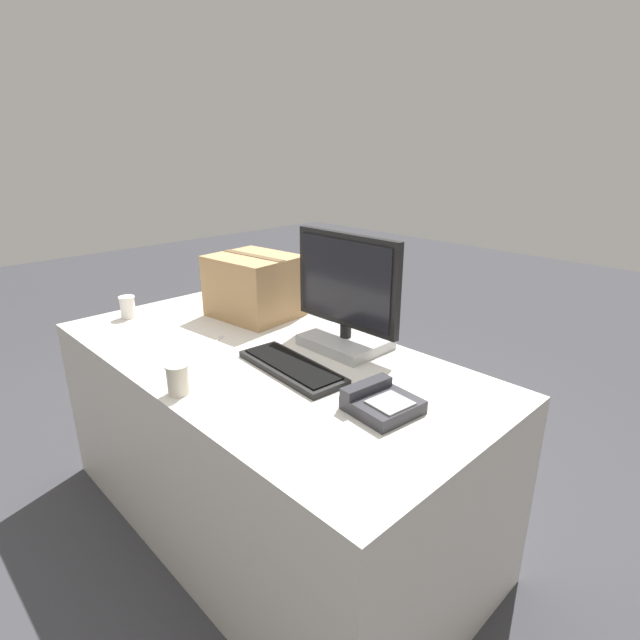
{
  "coord_description": "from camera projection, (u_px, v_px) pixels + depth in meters",
  "views": [
    {
      "loc": [
        1.4,
        -1.05,
        1.52
      ],
      "look_at": [
        0.17,
        0.14,
        0.91
      ],
      "focal_mm": 28.0,
      "sensor_mm": 36.0,
      "label": 1
    }
  ],
  "objects": [
    {
      "name": "ground_plane",
      "position": [
        269.0,
        517.0,
        2.14
      ],
      "size": [
        12.0,
        12.0,
        0.0
      ],
      "primitive_type": "plane",
      "color": "#38383D"
    },
    {
      "name": "spoon",
      "position": [
        217.0,
        341.0,
        2.01
      ],
      "size": [
        0.11,
        0.15,
        0.0
      ],
      "rotation": [
        0.0,
        0.0,
        2.15
      ],
      "color": "silver",
      "rests_on": "office_desk"
    },
    {
      "name": "office_desk",
      "position": [
        266.0,
        441.0,
        2.02
      ],
      "size": [
        1.8,
        0.9,
        0.76
      ],
      "color": "beige",
      "rests_on": "ground_plane"
    },
    {
      "name": "cardboard_box",
      "position": [
        255.0,
        286.0,
        2.28
      ],
      "size": [
        0.4,
        0.36,
        0.28
      ],
      "rotation": [
        0.0,
        0.0,
        0.11
      ],
      "color": "tan",
      "rests_on": "office_desk"
    },
    {
      "name": "desk_phone",
      "position": [
        380.0,
        403.0,
        1.49
      ],
      "size": [
        0.2,
        0.21,
        0.07
      ],
      "rotation": [
        0.0,
        0.0,
        -0.1
      ],
      "color": "#2D2D33",
      "rests_on": "office_desk"
    },
    {
      "name": "paper_cup_left",
      "position": [
        128.0,
        307.0,
        2.27
      ],
      "size": [
        0.07,
        0.07,
        0.1
      ],
      "color": "white",
      "rests_on": "office_desk"
    },
    {
      "name": "monitor",
      "position": [
        346.0,
        303.0,
        1.9
      ],
      "size": [
        0.49,
        0.25,
        0.45
      ],
      "color": "#B7B7B7",
      "rests_on": "office_desk"
    },
    {
      "name": "keyboard",
      "position": [
        292.0,
        367.0,
        1.76
      ],
      "size": [
        0.46,
        0.2,
        0.03
      ],
      "rotation": [
        0.0,
        0.0,
        -0.08
      ],
      "color": "black",
      "rests_on": "office_desk"
    },
    {
      "name": "paper_cup_right",
      "position": [
        178.0,
        379.0,
        1.58
      ],
      "size": [
        0.07,
        0.07,
        0.1
      ],
      "color": "beige",
      "rests_on": "office_desk"
    }
  ]
}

